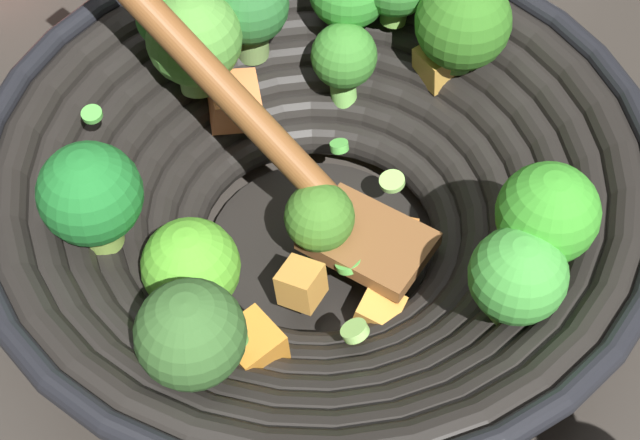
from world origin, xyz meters
The scene contains 2 objects.
ground_plane centered at (0.00, 0.00, 0.00)m, with size 4.00×4.00×0.00m, color #332D28.
wok centered at (0.00, 0.00, 0.07)m, with size 0.42×0.38×0.20m.
Camera 1 is at (0.02, 0.35, 0.49)m, focal length 54.57 mm.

